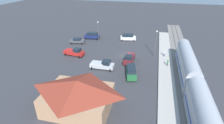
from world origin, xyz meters
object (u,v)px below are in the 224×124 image
at_px(pedestrian_waiting_far, 164,53).
at_px(pickup_red, 74,52).
at_px(pedestrian_on_platform, 168,62).
at_px(station_building, 78,94).
at_px(pickup_silver, 103,65).
at_px(light_pole_near_platform, 156,40).
at_px(suv_green, 131,72).
at_px(suv_navy, 92,35).
at_px(light_pole_lot_center, 98,30).
at_px(pickup_maroon, 129,58).
at_px(suv_white, 128,37).
at_px(sedan_charcoal, 77,41).

bearing_deg(pedestrian_waiting_far, pickup_red, 11.07).
relative_size(pedestrian_on_platform, pedestrian_waiting_far, 1.00).
xyz_separation_m(station_building, pickup_silver, (0.08, -13.68, -1.71)).
relative_size(pedestrian_waiting_far, light_pole_near_platform, 0.25).
distance_m(suv_green, suv_navy, 26.44).
bearing_deg(pedestrian_waiting_far, pickup_silver, 35.41).
distance_m(pedestrian_on_platform, pedestrian_waiting_far, 5.33).
bearing_deg(pedestrian_waiting_far, light_pole_near_platform, -3.36).
relative_size(pickup_red, light_pole_lot_center, 0.78).
relative_size(pedestrian_waiting_far, pickup_silver, 0.32).
xyz_separation_m(pickup_maroon, pickup_silver, (5.40, 4.91, 0.00)).
bearing_deg(station_building, suv_white, -94.13).
distance_m(pickup_maroon, light_pole_near_platform, 8.46).
bearing_deg(light_pole_lot_center, pickup_red, 66.50).
distance_m(pedestrian_on_platform, suv_white, 19.88).
relative_size(sedan_charcoal, suv_green, 0.91).
xyz_separation_m(sedan_charcoal, suv_navy, (-3.08, -5.26, 0.27)).
bearing_deg(sedan_charcoal, light_pole_near_platform, 170.42).
relative_size(sedan_charcoal, suv_navy, 0.93).
bearing_deg(station_building, pickup_red, -63.53).
xyz_separation_m(pedestrian_waiting_far, pickup_silver, (13.78, 9.80, -0.25)).
height_order(pickup_maroon, light_pole_near_platform, light_pole_near_platform).
xyz_separation_m(suv_white, pickup_silver, (2.55, 20.46, -0.12)).
distance_m(pedestrian_waiting_far, light_pole_near_platform, 4.02).
height_order(pickup_maroon, pickup_silver, same).
bearing_deg(suv_navy, pedestrian_waiting_far, 157.85).
bearing_deg(suv_navy, station_building, 105.94).
bearing_deg(pickup_silver, pickup_maroon, -137.71).
height_order(sedan_charcoal, pickup_maroon, pickup_maroon).
relative_size(station_building, light_pole_lot_center, 1.51).
xyz_separation_m(sedan_charcoal, pickup_silver, (-12.38, 13.94, 0.15)).
bearing_deg(suv_navy, suv_green, 127.54).
xyz_separation_m(pickup_red, light_pole_near_platform, (-20.63, -4.67, 3.40)).
relative_size(pickup_red, pickup_maroon, 1.02).
height_order(light_pole_near_platform, light_pole_lot_center, light_pole_lot_center).
height_order(suv_navy, pickup_silver, suv_navy).
distance_m(pedestrian_on_platform, pickup_maroon, 9.03).
xyz_separation_m(pedestrian_on_platform, pedestrian_waiting_far, (0.63, -5.29, 0.00)).
bearing_deg(suv_navy, sedan_charcoal, 59.67).
height_order(pedestrian_on_platform, light_pole_lot_center, light_pole_lot_center).
relative_size(station_building, light_pole_near_platform, 1.57).
xyz_separation_m(suv_navy, light_pole_near_platform, (-20.59, 9.25, 3.28)).
bearing_deg(pedestrian_waiting_far, sedan_charcoal, -8.99).
relative_size(sedan_charcoal, pickup_maroon, 0.86).
xyz_separation_m(light_pole_near_platform, light_pole_lot_center, (16.76, -4.24, 0.17)).
bearing_deg(light_pole_lot_center, pedestrian_on_platform, 154.05).
relative_size(suv_white, light_pole_near_platform, 0.75).
xyz_separation_m(station_building, light_pole_lot_center, (5.56, -27.86, 1.85)).
relative_size(pedestrian_on_platform, pickup_red, 0.30).
xyz_separation_m(suv_green, pickup_maroon, (1.41, -6.68, -0.12)).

